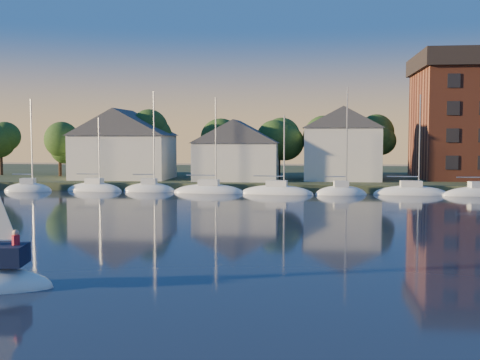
# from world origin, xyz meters

# --- Properties ---
(ground) EXTENTS (260.00, 260.00, 0.00)m
(ground) POSITION_xyz_m (0.00, 0.00, 0.00)
(ground) COLOR black
(ground) RESTS_ON ground
(shoreline_land) EXTENTS (160.00, 50.00, 2.00)m
(shoreline_land) POSITION_xyz_m (0.00, 75.00, 0.00)
(shoreline_land) COLOR #323E24
(shoreline_land) RESTS_ON ground
(wooden_dock) EXTENTS (120.00, 3.00, 1.00)m
(wooden_dock) POSITION_xyz_m (0.00, 52.00, 0.00)
(wooden_dock) COLOR brown
(wooden_dock) RESTS_ON ground
(clubhouse_west) EXTENTS (13.65, 9.45, 9.64)m
(clubhouse_west) POSITION_xyz_m (-22.00, 58.00, 5.93)
(clubhouse_west) COLOR white
(clubhouse_west) RESTS_ON shoreline_land
(clubhouse_centre) EXTENTS (11.55, 8.40, 8.08)m
(clubhouse_centre) POSITION_xyz_m (-6.00, 57.00, 5.13)
(clubhouse_centre) COLOR white
(clubhouse_centre) RESTS_ON shoreline_land
(clubhouse_east) EXTENTS (10.50, 8.40, 9.80)m
(clubhouse_east) POSITION_xyz_m (8.00, 59.00, 6.00)
(clubhouse_east) COLOR white
(clubhouse_east) RESTS_ON shoreline_land
(tree_line) EXTENTS (93.40, 5.40, 8.90)m
(tree_line) POSITION_xyz_m (2.00, 63.00, 7.18)
(tree_line) COLOR #352718
(tree_line) RESTS_ON shoreline_land
(moored_fleet) EXTENTS (87.50, 2.40, 12.05)m
(moored_fleet) POSITION_xyz_m (0.00, 49.00, 0.10)
(moored_fleet) COLOR white
(moored_fleet) RESTS_ON ground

